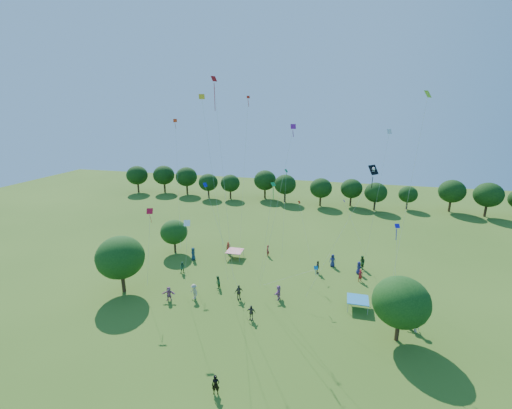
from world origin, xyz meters
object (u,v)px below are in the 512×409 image
object	(u,v)px
tent_red_stripe	(235,251)
man_in_black	(216,385)
near_tree_west	(120,257)
pirate_kite	(371,174)
red_high_kite	(218,122)
near_tree_east	(401,302)
tent_blue	(358,300)
near_tree_north	(174,232)

from	to	relation	value
tent_red_stripe	man_in_black	distance (m)	24.06
near_tree_west	pirate_kite	world-z (taller)	pirate_kite
near_tree_west	pirate_kite	xyz separation A→B (m)	(26.37, 3.44, 10.13)
tent_red_stripe	pirate_kite	distance (m)	23.08
red_high_kite	near_tree_west	bearing A→B (deg)	-149.25
near_tree_east	man_in_black	world-z (taller)	near_tree_east
tent_blue	man_in_black	xyz separation A→B (m)	(-10.58, -14.39, -0.23)
pirate_kite	man_in_black	bearing A→B (deg)	-126.16
tent_blue	pirate_kite	bearing A→B (deg)	61.41
tent_blue	tent_red_stripe	bearing A→B (deg)	151.65
near_tree_west	near_tree_north	world-z (taller)	near_tree_west
near_tree_north	tent_red_stripe	bearing A→B (deg)	1.72
near_tree_north	red_high_kite	bearing A→B (deg)	-31.59
near_tree_east	red_high_kite	bearing A→B (deg)	159.49
near_tree_east	pirate_kite	xyz separation A→B (m)	(-3.16, 4.82, 10.51)
near_tree_east	red_high_kite	distance (m)	25.81
tent_red_stripe	man_in_black	bearing A→B (deg)	-75.68
near_tree_east	man_in_black	bearing A→B (deg)	-144.58
tent_red_stripe	red_high_kite	world-z (taller)	red_high_kite
tent_red_stripe	red_high_kite	xyz separation A→B (m)	(0.32, -6.09, 18.09)
near_tree_west	near_tree_east	size ratio (longest dim) A/B	1.08
tent_blue	man_in_black	size ratio (longest dim) A/B	1.37
tent_red_stripe	man_in_black	xyz separation A→B (m)	(5.95, -23.31, -0.23)
man_in_black	pirate_kite	distance (m)	22.77
tent_red_stripe	man_in_black	size ratio (longest dim) A/B	1.37
near_tree_north	man_in_black	distance (m)	27.64
near_tree_west	near_tree_north	distance (m)	11.82
tent_red_stripe	tent_blue	xyz separation A→B (m)	(16.53, -8.92, 0.00)
near_tree_north	man_in_black	bearing A→B (deg)	-56.76
near_tree_west	tent_red_stripe	xyz separation A→B (m)	(9.66, 12.03, -3.28)
near_tree_east	pirate_kite	distance (m)	11.98
tent_blue	pirate_kite	size ratio (longest dim) A/B	0.16
near_tree_west	man_in_black	bearing A→B (deg)	-35.84
tent_blue	red_high_kite	xyz separation A→B (m)	(-16.21, 2.82, 18.09)
near_tree_north	tent_blue	bearing A→B (deg)	-18.60
pirate_kite	tent_red_stripe	bearing A→B (deg)	152.79
near_tree_east	tent_blue	size ratio (longest dim) A/B	2.83
near_tree_north	tent_red_stripe	size ratio (longest dim) A/B	2.24
tent_red_stripe	tent_blue	size ratio (longest dim) A/B	1.00
pirate_kite	tent_blue	bearing A→B (deg)	-118.59
near_tree_north	man_in_black	xyz separation A→B (m)	(15.10, -23.03, -2.36)
near_tree_west	tent_red_stripe	bearing A→B (deg)	51.23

